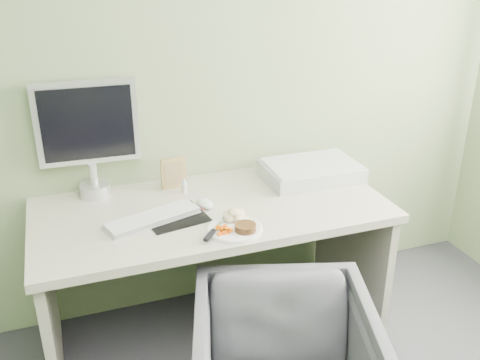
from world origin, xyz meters
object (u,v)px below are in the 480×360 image
object	(u,v)px
plate	(235,229)
desk	(213,241)
monitor	(88,133)
scanner	(311,171)

from	to	relation	value
plate	desk	bearing A→B (deg)	95.79
desk	monitor	distance (m)	0.76
desk	scanner	size ratio (longest dim) A/B	3.37
desk	scanner	xyz separation A→B (m)	(0.57, 0.14, 0.22)
desk	plate	distance (m)	0.31
scanner	monitor	distance (m)	1.11
desk	plate	world-z (taller)	plate
desk	plate	xyz separation A→B (m)	(0.02, -0.25, 0.19)
scanner	desk	bearing A→B (deg)	-165.82
desk	plate	size ratio (longest dim) A/B	6.88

